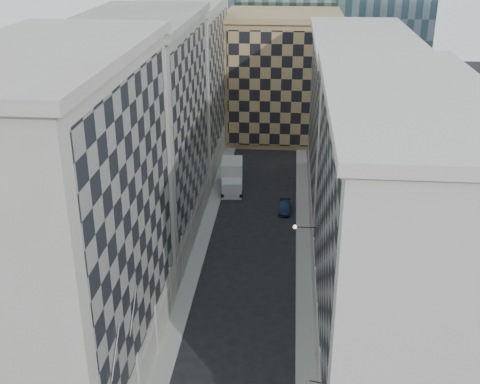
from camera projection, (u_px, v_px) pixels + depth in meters
The scene contains 12 objects.
sidewalk_west at pixel (199, 250), 60.77m from camera, with size 1.50×100.00×0.15m, color gray.
sidewalk_east at pixel (303, 255), 59.93m from camera, with size 1.50×100.00×0.15m, color gray.
bldg_left_a at pixel (66, 231), 39.16m from camera, with size 10.80×22.80×23.70m.
bldg_left_b at pixel (144, 133), 59.44m from camera, with size 10.80×22.80×22.70m.
bldg_left_c at pixel (183, 86), 79.71m from camera, with size 10.80×22.80×21.70m.
bldg_right_a at pixel (393, 236), 41.68m from camera, with size 10.80×26.80×20.70m.
bldg_right_b at pixel (357, 126), 66.50m from camera, with size 10.80×28.80×19.70m.
tan_block at pixel (282, 76), 91.01m from camera, with size 16.80×14.80×18.80m.
flagpoles_left at pixel (125, 330), 35.74m from camera, with size 0.10×6.33×2.33m.
bracket_lamp at pixel (297, 227), 52.07m from camera, with size 1.98×0.36×0.36m.
box_truck at pixel (232, 178), 74.79m from camera, with size 3.05×6.46×3.44m.
dark_car at pixel (285, 206), 69.10m from camera, with size 1.29×3.69×1.22m, color #0D1933.
Camera 1 is at (3.49, -22.72, 29.88)m, focal length 45.00 mm.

